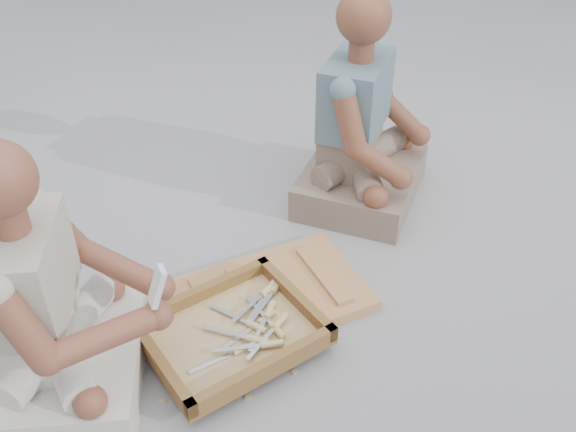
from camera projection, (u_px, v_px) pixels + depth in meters
name	position (u px, v px, depth m)	size (l,w,h in m)	color
ground	(303.00, 298.00, 2.26)	(60.00, 60.00, 0.00)	#A3A4A9
carved_panel	(271.00, 295.00, 2.24)	(0.64, 0.43, 0.04)	olive
tool_tray	(232.00, 333.00, 2.04)	(0.60, 0.52, 0.07)	brown
chisel_0	(251.00, 338.00, 1.99)	(0.18, 0.16, 0.02)	silver
chisel_1	(276.00, 325.00, 2.03)	(0.19, 0.14, 0.02)	silver
chisel_2	(237.00, 352.00, 1.97)	(0.22, 0.05, 0.02)	silver
chisel_3	(269.00, 290.00, 2.17)	(0.17, 0.17, 0.02)	silver
chisel_4	(264.00, 293.00, 2.16)	(0.20, 0.13, 0.02)	silver
chisel_5	(267.00, 315.00, 2.08)	(0.16, 0.18, 0.02)	silver
chisel_6	(274.00, 290.00, 2.18)	(0.18, 0.16, 0.02)	silver
chisel_7	(265.00, 345.00, 1.97)	(0.22, 0.07, 0.02)	silver
chisel_8	(262.00, 321.00, 2.07)	(0.21, 0.10, 0.02)	silver
chisel_9	(251.00, 324.00, 2.05)	(0.14, 0.19, 0.02)	silver
chisel_10	(273.00, 326.00, 2.04)	(0.06, 0.22, 0.02)	silver
wood_chip_0	(236.00, 338.00, 2.10)	(0.02, 0.01, 0.00)	tan
wood_chip_1	(281.00, 314.00, 2.19)	(0.02, 0.01, 0.00)	tan
wood_chip_2	(248.00, 397.00, 1.91)	(0.02, 0.01, 0.00)	tan
wood_chip_3	(137.00, 424.00, 1.84)	(0.02, 0.01, 0.00)	tan
wood_chip_4	(251.00, 341.00, 2.09)	(0.02, 0.01, 0.00)	tan
wood_chip_5	(171.00, 298.00, 2.26)	(0.02, 0.01, 0.00)	tan
wood_chip_6	(162.00, 401.00, 1.90)	(0.02, 0.01, 0.00)	tan
wood_chip_7	(295.00, 371.00, 1.99)	(0.02, 0.01, 0.00)	tan
wood_chip_8	(242.00, 373.00, 1.99)	(0.02, 0.01, 0.00)	tan
wood_chip_9	(198.00, 357.00, 2.04)	(0.02, 0.01, 0.00)	tan
craftsman	(52.00, 314.00, 1.80)	(0.62, 0.64, 0.84)	silver
companion	(362.00, 135.00, 2.59)	(0.71, 0.72, 0.88)	gray
mobile_phone	(157.00, 286.00, 1.71)	(0.06, 0.05, 0.12)	silver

